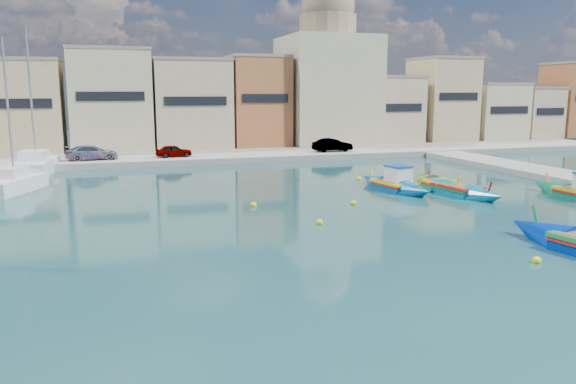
{
  "coord_description": "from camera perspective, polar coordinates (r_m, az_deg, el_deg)",
  "views": [
    {
      "loc": [
        -14.05,
        -21.31,
        6.59
      ],
      "look_at": [
        -5.44,
        6.0,
        1.4
      ],
      "focal_mm": 35.0,
      "sensor_mm": 36.0,
      "label": 1
    }
  ],
  "objects": [
    {
      "name": "yacht_midnorth",
      "position": [
        42.55,
        -25.15,
        0.97
      ],
      "size": [
        5.07,
        7.91,
        10.82
      ],
      "color": "white",
      "rests_on": "ground"
    },
    {
      "name": "north_townhouses",
      "position": [
        64.14,
        1.38,
        8.85
      ],
      "size": [
        83.2,
        7.87,
        10.19
      ],
      "color": "tan",
      "rests_on": "ground"
    },
    {
      "name": "church_block",
      "position": [
        65.89,
        4.01,
        11.83
      ],
      "size": [
        10.0,
        10.0,
        19.1
      ],
      "color": "#BFB48F",
      "rests_on": "ground"
    },
    {
      "name": "north_quay",
      "position": [
        55.49,
        -2.72,
        3.76
      ],
      "size": [
        80.0,
        8.0,
        0.6
      ],
      "primitive_type": "cube",
      "color": "gray",
      "rests_on": "ground"
    },
    {
      "name": "mooring_buoys",
      "position": [
        32.52,
        11.92,
        -1.5
      ],
      "size": [
        23.59,
        21.2,
        0.36
      ],
      "color": "yellow",
      "rests_on": "ground"
    },
    {
      "name": "luzzu_green",
      "position": [
        39.29,
        15.1,
        0.61
      ],
      "size": [
        2.41,
        7.09,
        2.19
      ],
      "color": "#0B7650",
      "rests_on": "ground"
    },
    {
      "name": "yacht_north",
      "position": [
        51.56,
        -23.82,
        2.6
      ],
      "size": [
        3.61,
        9.45,
        12.3
      ],
      "color": "white",
      "rests_on": "ground"
    },
    {
      "name": "ground",
      "position": [
        26.37,
        15.44,
        -4.58
      ],
      "size": [
        160.0,
        160.0,
        0.0
      ],
      "primitive_type": "plane",
      "color": "#122F36",
      "rests_on": "ground"
    },
    {
      "name": "luzzu_blue_cabin",
      "position": [
        38.22,
        10.74,
        0.65
      ],
      "size": [
        2.92,
        7.65,
        2.64
      ],
      "color": "#00579E",
      "rests_on": "ground"
    },
    {
      "name": "luzzu_cyan_mid",
      "position": [
        37.62,
        16.81,
        0.11
      ],
      "size": [
        2.94,
        7.78,
        2.25
      ],
      "color": "#00769E",
      "rests_on": "ground"
    },
    {
      "name": "parked_cars",
      "position": [
        52.58,
        -9.58,
        4.28
      ],
      "size": [
        26.97,
        2.31,
        1.3
      ],
      "color": "#4C1919",
      "rests_on": "north_quay"
    }
  ]
}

